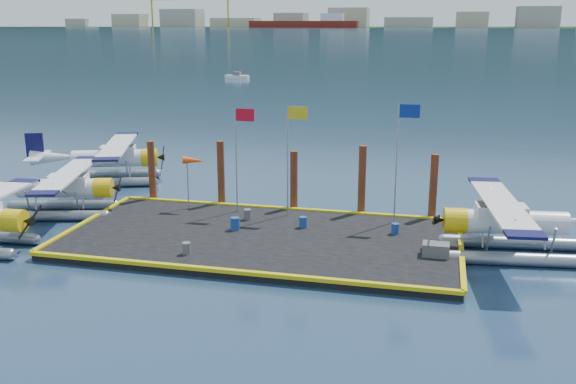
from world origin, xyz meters
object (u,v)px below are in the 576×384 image
(drum_2, at_px, (303,222))
(flagpole_red, at_px, (239,144))
(seaplane_d, at_px, (509,226))
(drum_3, at_px, (187,248))
(piling_1, at_px, (221,175))
(seaplane_b, at_px, (62,191))
(flagpole_blue, at_px, (401,146))
(drum_0, at_px, (235,224))
(drum_5, at_px, (247,214))
(piling_3, at_px, (362,183))
(flagpole_yellow, at_px, (291,144))
(crate, at_px, (436,250))
(piling_4, at_px, (433,189))
(piling_2, at_px, (294,183))
(windsock, at_px, (195,162))
(piling_0, at_px, (152,173))
(seaplane_c, at_px, (112,161))
(drum_4, at_px, (395,229))

(drum_2, bearing_deg, flagpole_red, 153.97)
(seaplane_d, bearing_deg, drum_3, 99.00)
(seaplane_d, bearing_deg, piling_1, 67.28)
(seaplane_b, relative_size, flagpole_blue, 1.47)
(flagpole_blue, bearing_deg, drum_0, -158.82)
(seaplane_d, bearing_deg, drum_2, 77.79)
(drum_5, bearing_deg, piling_3, 26.32)
(drum_2, relative_size, flagpole_yellow, 0.10)
(seaplane_b, xyz_separation_m, crate, (21.41, -2.92, -0.77))
(drum_5, height_order, piling_3, piling_3)
(piling_4, bearing_deg, piling_2, 180.00)
(drum_3, bearing_deg, piling_2, 69.93)
(crate, bearing_deg, windsock, 161.12)
(flagpole_red, relative_size, flagpole_blue, 0.92)
(drum_3, xyz_separation_m, windsock, (-2.31, 7.21, 2.54))
(seaplane_b, distance_m, flagpole_red, 10.88)
(drum_0, height_order, piling_0, piling_0)
(crate, relative_size, piling_3, 0.29)
(seaplane_b, xyz_separation_m, piling_4, (21.12, 3.40, 0.52))
(piling_3, bearing_deg, seaplane_b, -168.75)
(seaplane_c, relative_size, drum_0, 15.06)
(drum_5, height_order, flagpole_red, flagpole_red)
(seaplane_b, relative_size, seaplane_d, 0.94)
(seaplane_d, height_order, piling_4, piling_4)
(drum_0, height_order, flagpole_red, flagpole_red)
(flagpole_blue, relative_size, piling_4, 1.62)
(drum_5, bearing_deg, flagpole_yellow, 31.90)
(crate, height_order, piling_2, piling_2)
(seaplane_b, distance_m, flagpole_yellow, 13.78)
(drum_4, xyz_separation_m, flagpole_blue, (-0.00, 1.93, 4.01))
(drum_3, xyz_separation_m, crate, (11.51, 2.49, 0.02))
(flagpole_red, relative_size, piling_0, 1.50)
(piling_2, relative_size, piling_4, 0.95)
(windsock, xyz_separation_m, piling_2, (5.53, 1.60, -1.33))
(seaplane_c, distance_m, drum_4, 21.73)
(seaplane_b, relative_size, drum_0, 14.17)
(flagpole_yellow, bearing_deg, windsock, 180.00)
(crate, bearing_deg, flagpole_yellow, 149.71)
(flagpole_red, distance_m, piling_2, 4.07)
(seaplane_c, distance_m, piling_4, 22.46)
(flagpole_blue, height_order, piling_4, flagpole_blue)
(flagpole_red, bearing_deg, crate, -23.09)
(drum_0, xyz_separation_m, drum_5, (0.12, 1.86, -0.04))
(seaplane_b, relative_size, piling_1, 2.28)
(drum_2, height_order, flagpole_blue, flagpole_blue)
(windsock, height_order, piling_4, piling_4)
(flagpole_red, distance_m, piling_3, 7.33)
(flagpole_yellow, bearing_deg, seaplane_b, -172.29)
(seaplane_d, xyz_separation_m, drum_5, (-13.63, 1.61, -0.88))
(piling_1, bearing_deg, seaplane_d, -15.78)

